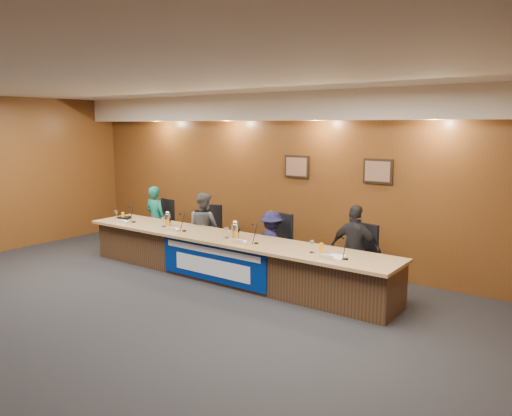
% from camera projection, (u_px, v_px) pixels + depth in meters
% --- Properties ---
extents(floor, '(10.00, 10.00, 0.00)m').
position_uv_depth(floor, '(115.00, 322.00, 6.71)').
color(floor, black).
rests_on(floor, ground).
extents(ceiling, '(10.00, 8.00, 0.04)m').
position_uv_depth(ceiling, '(103.00, 78.00, 6.18)').
color(ceiling, silver).
rests_on(ceiling, wall_back).
extents(wall_back, '(10.00, 0.04, 3.20)m').
position_uv_depth(wall_back, '(280.00, 178.00, 9.63)').
color(wall_back, '#593214').
rests_on(wall_back, floor).
extents(soffit, '(10.00, 0.50, 0.50)m').
position_uv_depth(soffit, '(273.00, 107.00, 9.21)').
color(soffit, beige).
rests_on(soffit, wall_back).
extents(dais_body, '(6.00, 0.80, 0.70)m').
position_uv_depth(dais_body, '(228.00, 259.00, 8.56)').
color(dais_body, '#3E2817').
rests_on(dais_body, floor).
extents(dais_top, '(6.10, 0.95, 0.05)m').
position_uv_depth(dais_top, '(226.00, 238.00, 8.46)').
color(dais_top, '#9E7C50').
rests_on(dais_top, dais_body).
extents(banner, '(2.20, 0.02, 0.65)m').
position_uv_depth(banner, '(212.00, 262.00, 8.23)').
color(banner, navy).
rests_on(banner, dais_body).
extents(banner_text_upper, '(2.00, 0.01, 0.10)m').
position_uv_depth(banner_text_upper, '(211.00, 251.00, 8.19)').
color(banner_text_upper, silver).
rests_on(banner_text_upper, banner).
extents(banner_text_lower, '(1.60, 0.01, 0.28)m').
position_uv_depth(banner_text_lower, '(211.00, 267.00, 8.23)').
color(banner_text_lower, silver).
rests_on(banner_text_lower, banner).
extents(wall_photo_left, '(0.52, 0.04, 0.42)m').
position_uv_depth(wall_photo_left, '(297.00, 167.00, 9.33)').
color(wall_photo_left, black).
rests_on(wall_photo_left, wall_back).
extents(wall_photo_right, '(0.52, 0.04, 0.42)m').
position_uv_depth(wall_photo_right, '(378.00, 171.00, 8.40)').
color(wall_photo_right, black).
rests_on(wall_photo_right, wall_back).
extents(panelist_a, '(0.52, 0.36, 1.38)m').
position_uv_depth(panelist_a, '(156.00, 219.00, 10.38)').
color(panelist_a, '#0F574B').
rests_on(panelist_a, floor).
extents(panelist_b, '(0.69, 0.55, 1.35)m').
position_uv_depth(panelist_b, '(204.00, 227.00, 9.60)').
color(panelist_b, '#4C4B50').
rests_on(panelist_b, floor).
extents(panelist_c, '(0.81, 0.55, 1.15)m').
position_uv_depth(panelist_c, '(272.00, 244.00, 8.69)').
color(panelist_c, '#121236').
rests_on(panelist_c, floor).
extents(panelist_d, '(0.84, 0.39, 1.41)m').
position_uv_depth(panelist_d, '(355.00, 250.00, 7.75)').
color(panelist_d, black).
rests_on(panelist_d, floor).
extents(office_chair_a, '(0.55, 0.55, 0.08)m').
position_uv_depth(office_chair_a, '(160.00, 228.00, 10.50)').
color(office_chair_a, black).
rests_on(office_chair_a, floor).
extents(office_chair_b, '(0.59, 0.59, 0.08)m').
position_uv_depth(office_chair_b, '(207.00, 236.00, 9.71)').
color(office_chair_b, black).
rests_on(office_chair_b, floor).
extents(office_chair_c, '(0.56, 0.56, 0.08)m').
position_uv_depth(office_chair_c, '(275.00, 248.00, 8.79)').
color(office_chair_c, black).
rests_on(office_chair_c, floor).
extents(office_chair_d, '(0.57, 0.57, 0.08)m').
position_uv_depth(office_chair_d, '(358.00, 262.00, 7.87)').
color(office_chair_d, black).
rests_on(office_chair_d, floor).
extents(nameplate_a, '(0.24, 0.08, 0.10)m').
position_uv_depth(nameplate_a, '(121.00, 221.00, 9.63)').
color(nameplate_a, white).
rests_on(nameplate_a, dais_top).
extents(microphone_a, '(0.07, 0.07, 0.02)m').
position_uv_depth(microphone_a, '(134.00, 222.00, 9.69)').
color(microphone_a, black).
rests_on(microphone_a, dais_top).
extents(juice_glass_a, '(0.06, 0.06, 0.15)m').
position_uv_depth(juice_glass_a, '(123.00, 216.00, 9.97)').
color(juice_glass_a, orange).
rests_on(juice_glass_a, dais_top).
extents(water_glass_a, '(0.08, 0.08, 0.18)m').
position_uv_depth(water_glass_a, '(116.00, 215.00, 10.00)').
color(water_glass_a, silver).
rests_on(water_glass_a, dais_top).
extents(nameplate_b, '(0.24, 0.08, 0.10)m').
position_uv_depth(nameplate_b, '(171.00, 228.00, 8.92)').
color(nameplate_b, white).
rests_on(nameplate_b, dais_top).
extents(microphone_b, '(0.07, 0.07, 0.02)m').
position_uv_depth(microphone_b, '(184.00, 231.00, 8.87)').
color(microphone_b, black).
rests_on(microphone_b, dais_top).
extents(juice_glass_b, '(0.06, 0.06, 0.15)m').
position_uv_depth(juice_glass_b, '(168.00, 224.00, 9.16)').
color(juice_glass_b, orange).
rests_on(juice_glass_b, dais_top).
extents(water_glass_b, '(0.08, 0.08, 0.18)m').
position_uv_depth(water_glass_b, '(163.00, 222.00, 9.25)').
color(water_glass_b, silver).
rests_on(water_glass_b, dais_top).
extents(nameplate_c, '(0.24, 0.08, 0.10)m').
position_uv_depth(nameplate_c, '(238.00, 241.00, 7.96)').
color(nameplate_c, white).
rests_on(nameplate_c, dais_top).
extents(microphone_c, '(0.07, 0.07, 0.02)m').
position_uv_depth(microphone_c, '(256.00, 243.00, 7.95)').
color(microphone_c, black).
rests_on(microphone_c, dais_top).
extents(juice_glass_c, '(0.06, 0.06, 0.15)m').
position_uv_depth(juice_glass_c, '(236.00, 235.00, 8.21)').
color(juice_glass_c, orange).
rests_on(juice_glass_c, dais_top).
extents(water_glass_c, '(0.08, 0.08, 0.18)m').
position_uv_depth(water_glass_c, '(227.00, 233.00, 8.34)').
color(water_glass_c, silver).
rests_on(water_glass_c, dais_top).
extents(nameplate_d, '(0.24, 0.08, 0.10)m').
position_uv_depth(nameplate_d, '(327.00, 256.00, 7.01)').
color(nameplate_d, white).
rests_on(nameplate_d, dais_top).
extents(microphone_d, '(0.07, 0.07, 0.02)m').
position_uv_depth(microphone_d, '(346.00, 259.00, 7.01)').
color(microphone_d, black).
rests_on(microphone_d, dais_top).
extents(juice_glass_d, '(0.06, 0.06, 0.15)m').
position_uv_depth(juice_glass_d, '(321.00, 248.00, 7.36)').
color(juice_glass_d, orange).
rests_on(juice_glass_d, dais_top).
extents(water_glass_d, '(0.08, 0.08, 0.18)m').
position_uv_depth(water_glass_d, '(312.00, 247.00, 7.38)').
color(water_glass_d, silver).
rests_on(water_glass_d, dais_top).
extents(carafe_left, '(0.12, 0.12, 0.23)m').
position_uv_depth(carafe_left, '(168.00, 220.00, 9.28)').
color(carafe_left, silver).
rests_on(carafe_left, dais_top).
extents(carafe_mid, '(0.13, 0.13, 0.23)m').
position_uv_depth(carafe_mid, '(235.00, 231.00, 8.38)').
color(carafe_mid, silver).
rests_on(carafe_mid, dais_top).
extents(speakerphone, '(0.32, 0.32, 0.05)m').
position_uv_depth(speakerphone, '(125.00, 218.00, 10.00)').
color(speakerphone, black).
rests_on(speakerphone, dais_top).
extents(paper_stack, '(0.26, 0.33, 0.01)m').
position_uv_depth(paper_stack, '(336.00, 257.00, 7.16)').
color(paper_stack, white).
rests_on(paper_stack, dais_top).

